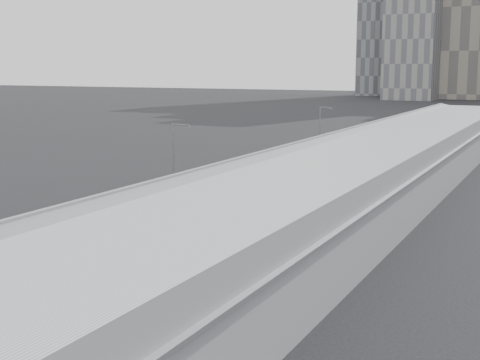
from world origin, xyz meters
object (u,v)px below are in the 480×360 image
Objects in this scene: shipping_container at (339,140)px; bus_4 at (278,181)px; bus_8 at (394,137)px; bus_10 at (425,126)px; suv at (382,132)px; bus_2 at (142,238)px; bus_6 at (351,154)px; bus_3 at (214,212)px; bus_9 at (415,131)px; bus_7 at (372,145)px; street_lamp_near at (175,161)px; bus_5 at (312,167)px; street_lamp_far at (321,129)px.

bus_4 is at bearing -63.51° from shipping_container.
bus_4 is at bearing -86.03° from bus_8.
bus_10 reaches higher than suv.
bus_2 reaches higher than bus_6.
bus_3 is 0.99× the size of bus_9.
bus_7 is at bearing 86.49° from bus_3.
bus_2 is 17.01m from street_lamp_near.
bus_10 reaches higher than shipping_container.
bus_9 is (0.58, 42.40, -0.07)m from bus_6.
street_lamp_near is at bearing -90.92° from bus_8.
bus_5 is at bearing -86.24° from bus_8.
bus_8 is at bearing 93.29° from bus_4.
suv is (1.53, 24.76, -0.71)m from shipping_container.
bus_2 is 1.59× the size of street_lamp_far.
bus_5 is at bearing -86.10° from bus_6.
bus_7 is 1.04× the size of bus_10.
bus_5 is 16.36m from bus_6.
bus_3 is 0.89× the size of bus_8.
bus_4 is 2.72× the size of suv.
bus_2 is at bearing -84.33° from bus_7.
street_lamp_near reaches higher than bus_6.
bus_6 is 1.01× the size of bus_10.
bus_9 is at bearing -28.33° from suv.
bus_3 is at bearing -83.99° from bus_7.
bus_2 is 57.80m from street_lamp_far.
bus_4 is at bearing -84.99° from bus_7.
bus_6 is (-1.00, 44.67, 0.09)m from bus_3.
bus_10 is at bearing 94.30° from bus_9.
bus_7 is at bearing 90.72° from bus_5.
bus_8 is at bearing -84.63° from suv.
shipping_container is (-8.78, -23.10, -0.09)m from bus_9.
bus_4 is 39.61m from bus_7.
bus_6 is 53.77m from bus_10.
suv is (-7.11, -9.71, -0.85)m from bus_10.
bus_4 is 11.49m from bus_5.
bus_3 reaches higher than shipping_container.
bus_4 is 2.14× the size of shipping_container.
suv is (-7.25, 1.65, -0.80)m from bus_9.
bus_3 is (0.19, 11.06, -0.16)m from bus_2.
bus_9 is 1.46× the size of street_lamp_far.
street_lamp_far is 42.62m from suv.
bus_2 is 100.06m from suv.
bus_6 is at bearing -86.19° from bus_8.
street_lamp_near reaches higher than bus_7.
bus_6 is 1.43× the size of street_lamp_near.
street_lamp_near reaches higher than bus_8.
street_lamp_near is 1.78× the size of suv.
suv is (-6.63, 32.29, -0.91)m from bus_7.
bus_2 reaches higher than suv.
bus_10 is 52.54m from street_lamp_far.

